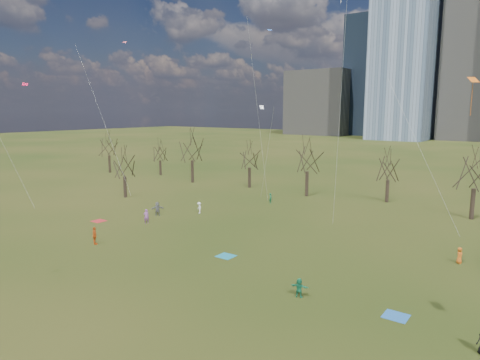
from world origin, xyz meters
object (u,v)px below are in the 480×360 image
Objects in this scene: blanket_teal at (226,256)px; blanket_crimson at (99,221)px; blanket_navy at (396,316)px; person_4 at (95,236)px.

blanket_teal is 21.02m from blanket_crimson.
blanket_navy is (16.71, -2.77, 0.00)m from blanket_teal.
person_4 is at bearing -37.95° from blanket_crimson.
blanket_teal is at bearing 170.60° from blanket_navy.
blanket_navy is at bearing -154.23° from person_4.
blanket_crimson is at bearing 174.39° from blanket_navy.
person_4 is (-13.21, -5.15, 0.93)m from blanket_teal.
blanket_teal is 16.93m from blanket_navy.
blanket_teal and blanket_crimson have the same top height.
blanket_crimson is (-21.00, 0.93, 0.00)m from blanket_teal.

